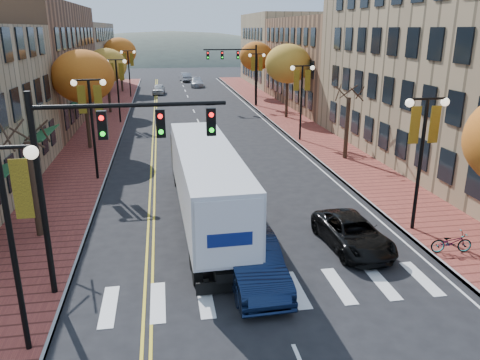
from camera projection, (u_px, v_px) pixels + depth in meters
name	position (u px, v px, depth m)	size (l,w,h in m)	color
ground	(285.00, 326.00, 14.48)	(200.00, 200.00, 0.00)	black
sidewalk_left	(103.00, 126.00, 43.54)	(4.00, 85.00, 0.15)	brown
sidewalk_right	(290.00, 120.00, 46.34)	(4.00, 85.00, 0.15)	brown
building_left_mid	(14.00, 65.00, 43.90)	(12.00, 24.00, 11.00)	brown
building_left_far	(65.00, 57.00, 67.59)	(12.00, 26.00, 9.50)	#9E8966
building_right_mid	(348.00, 62.00, 55.21)	(15.00, 24.00, 10.00)	brown
building_right_far	(297.00, 49.00, 75.69)	(15.00, 20.00, 11.00)	#9E8966
tree_left_a	(34.00, 190.00, 19.89)	(0.28, 0.28, 4.20)	#382619
tree_left_b	(83.00, 77.00, 33.91)	(4.48, 4.48, 7.21)	#382619
tree_left_c	(107.00, 66.00, 49.04)	(4.16, 4.16, 6.69)	#382619
tree_left_d	(120.00, 52.00, 65.75)	(4.61, 4.61, 7.42)	#382619
tree_right_b	(347.00, 128.00, 32.07)	(0.28, 0.28, 4.20)	#382619
tree_right_c	(288.00, 64.00, 46.09)	(4.48, 4.48, 7.21)	#382619
tree_right_d	(256.00, 56.00, 61.15)	(4.35, 4.35, 7.00)	#382619
lamp_left_a	(7.00, 212.00, 11.98)	(1.96, 0.36, 6.05)	black
lamp_left_b	(91.00, 110.00, 26.99)	(1.96, 0.36, 6.05)	black
lamp_left_c	(117.00, 78.00, 43.88)	(1.96, 0.36, 6.05)	black
lamp_left_d	(129.00, 64.00, 60.76)	(1.96, 0.36, 6.05)	black
lamp_right_a	(423.00, 139.00, 19.94)	(1.96, 0.36, 6.05)	black
lamp_right_b	(302.00, 88.00, 36.83)	(1.96, 0.36, 6.05)	black
lamp_right_c	(257.00, 69.00, 53.72)	(1.96, 0.36, 6.05)	black
traffic_mast_near	(100.00, 156.00, 14.91)	(6.10, 0.35, 7.00)	black
traffic_mast_far	(239.00, 64.00, 53.20)	(6.10, 0.34, 7.00)	black
semi_truck	(204.00, 175.00, 22.07)	(2.77, 15.07, 3.75)	black
navy_sedan	(253.00, 261.00, 16.75)	(1.79, 5.13, 1.69)	black
black_suv	(353.00, 233.00, 19.48)	(2.15, 4.66, 1.29)	black
car_far_white	(159.00, 89.00, 65.29)	(1.60, 3.99, 1.36)	silver
car_far_silver	(197.00, 82.00, 73.57)	(1.94, 4.77, 1.39)	#A8A9B0
car_far_oncoming	(185.00, 77.00, 80.72)	(1.59, 4.55, 1.50)	#A3A5AB
bicycle	(451.00, 242.00, 18.81)	(0.58, 1.67, 0.87)	gray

